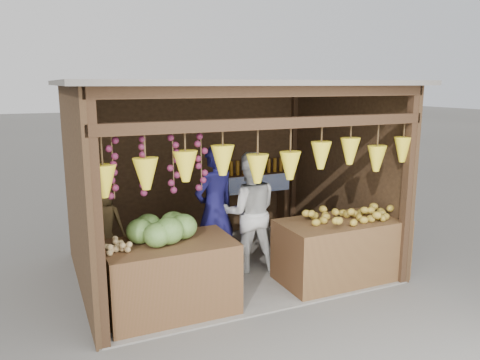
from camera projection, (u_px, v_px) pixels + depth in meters
name	position (u px, v px, depth m)	size (l,w,h in m)	color
ground	(227.00, 267.00, 6.81)	(80.00, 80.00, 0.00)	#514F49
stall_structure	(225.00, 155.00, 6.42)	(4.30, 3.30, 2.66)	slate
back_shelf	(254.00, 185.00, 8.20)	(1.25, 0.32, 1.32)	#382314
counter_left	(170.00, 278.00, 5.39)	(1.47, 0.85, 0.85)	#4A3418
counter_right	(341.00, 250.00, 6.31)	(1.71, 0.85, 0.84)	#472B17
stool	(107.00, 273.00, 6.23)	(0.30, 0.30, 0.28)	black
man_standing	(215.00, 210.00, 6.43)	(0.66, 0.43, 1.82)	#16144B
woman_standing	(249.00, 212.00, 6.54)	(0.83, 0.65, 1.71)	silver
vendor_seated	(104.00, 224.00, 6.09)	(0.53, 0.34, 1.08)	#513E20
melon_pile	(160.00, 228.00, 5.33)	(1.00, 0.50, 0.32)	#235215
tanfruit_pile	(116.00, 245.00, 5.05)	(0.34, 0.40, 0.13)	#A57D4C
mango_pile	(352.00, 213.00, 6.18)	(1.40, 0.64, 0.22)	#BD6519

